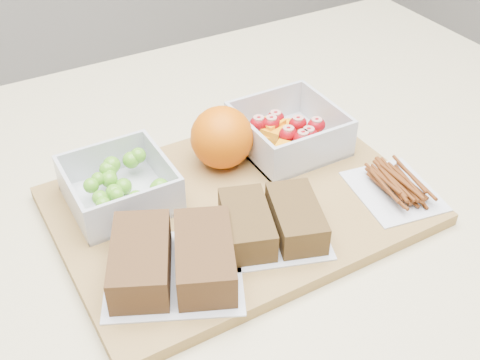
{
  "coord_description": "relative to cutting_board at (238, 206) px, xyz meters",
  "views": [
    {
      "loc": [
        -0.28,
        -0.49,
        1.38
      ],
      "look_at": [
        0.01,
        0.02,
        0.93
      ],
      "focal_mm": 45.0,
      "sensor_mm": 36.0,
      "label": 1
    }
  ],
  "objects": [
    {
      "name": "grape_container",
      "position": [
        -0.12,
        0.07,
        0.03
      ],
      "size": [
        0.12,
        0.12,
        0.05
      ],
      "color": "silver",
      "rests_on": "cutting_board"
    },
    {
      "name": "sandwich_bag_left",
      "position": [
        -0.12,
        -0.07,
        0.03
      ],
      "size": [
        0.18,
        0.17,
        0.04
      ],
      "color": "silver",
      "rests_on": "cutting_board"
    },
    {
      "name": "orange",
      "position": [
        0.02,
        0.08,
        0.05
      ],
      "size": [
        0.08,
        0.08,
        0.08
      ],
      "primitive_type": "sphere",
      "color": "#DE5F05",
      "rests_on": "cutting_board"
    },
    {
      "name": "pretzel_bag",
      "position": [
        0.17,
        -0.08,
        0.02
      ],
      "size": [
        0.11,
        0.12,
        0.03
      ],
      "color": "silver",
      "rests_on": "cutting_board"
    },
    {
      "name": "cutting_board",
      "position": [
        0.0,
        0.0,
        0.0
      ],
      "size": [
        0.42,
        0.3,
        0.02
      ],
      "primitive_type": "cube",
      "rotation": [
        0.0,
        0.0,
        0.01
      ],
      "color": "olive",
      "rests_on": "counter"
    },
    {
      "name": "fruit_container",
      "position": [
        0.11,
        0.07,
        0.03
      ],
      "size": [
        0.13,
        0.13,
        0.05
      ],
      "color": "silver",
      "rests_on": "cutting_board"
    },
    {
      "name": "sandwich_bag_center",
      "position": [
        0.0,
        -0.07,
        0.03
      ],
      "size": [
        0.15,
        0.14,
        0.04
      ],
      "color": "silver",
      "rests_on": "cutting_board"
    }
  ]
}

